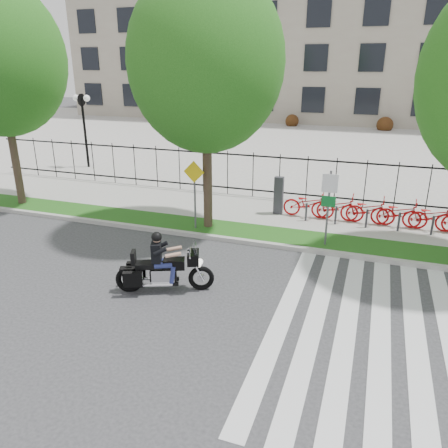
% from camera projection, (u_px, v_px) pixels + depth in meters
% --- Properties ---
extents(ground, '(120.00, 120.00, 0.00)m').
position_uv_depth(ground, '(200.00, 301.00, 11.33)').
color(ground, '#313133').
rests_on(ground, ground).
extents(curb, '(60.00, 0.20, 0.15)m').
position_uv_depth(curb, '(245.00, 242.00, 14.93)').
color(curb, '#A9A89F').
rests_on(curb, ground).
extents(grass_verge, '(60.00, 1.50, 0.15)m').
position_uv_depth(grass_verge, '(252.00, 233.00, 15.68)').
color(grass_verge, '#185214').
rests_on(grass_verge, ground).
extents(sidewalk, '(60.00, 3.50, 0.15)m').
position_uv_depth(sidewalk, '(269.00, 212.00, 17.89)').
color(sidewalk, gray).
rests_on(sidewalk, ground).
extents(plaza, '(80.00, 34.00, 0.10)m').
position_uv_depth(plaza, '(324.00, 143.00, 33.44)').
color(plaza, gray).
rests_on(plaza, ground).
extents(crosswalk_stripes, '(5.70, 8.00, 0.01)m').
position_uv_depth(crosswalk_stripes, '(398.00, 338.00, 9.82)').
color(crosswalk_stripes, silver).
rests_on(crosswalk_stripes, ground).
extents(iron_fence, '(30.00, 0.06, 2.00)m').
position_uv_depth(iron_fence, '(279.00, 177.00, 19.07)').
color(iron_fence, black).
rests_on(iron_fence, sidewalk).
extents(office_building, '(60.00, 21.90, 20.15)m').
position_uv_depth(office_building, '(355.00, 23.00, 47.64)').
color(office_building, gray).
rests_on(office_building, ground).
extents(lamp_post_left, '(1.06, 0.70, 4.25)m').
position_uv_depth(lamp_post_left, '(83.00, 113.00, 24.58)').
color(lamp_post_left, black).
rests_on(lamp_post_left, ground).
extents(street_tree_1, '(5.16, 5.16, 8.68)m').
position_uv_depth(street_tree_1, '(206.00, 62.00, 14.21)').
color(street_tree_1, '#3B2920').
rests_on(street_tree_1, grass_verge).
extents(bike_share_station, '(10.06, 0.88, 1.50)m').
position_uv_depth(bike_share_station, '(414.00, 215.00, 15.78)').
color(bike_share_station, '#2D2D33').
rests_on(bike_share_station, sidewalk).
extents(sign_pole_regulatory, '(0.50, 0.09, 2.50)m').
position_uv_depth(sign_pole_regulatory, '(329.00, 199.00, 13.96)').
color(sign_pole_regulatory, '#59595B').
rests_on(sign_pole_regulatory, grass_verge).
extents(sign_pole_warning, '(0.78, 0.09, 2.49)m').
position_uv_depth(sign_pole_warning, '(194.00, 186.00, 15.42)').
color(sign_pole_warning, '#59595B').
rests_on(sign_pole_warning, grass_verge).
extents(motorcycle_rider, '(2.52, 1.36, 2.05)m').
position_uv_depth(motorcycle_rider, '(164.00, 268.00, 11.65)').
color(motorcycle_rider, black).
rests_on(motorcycle_rider, ground).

